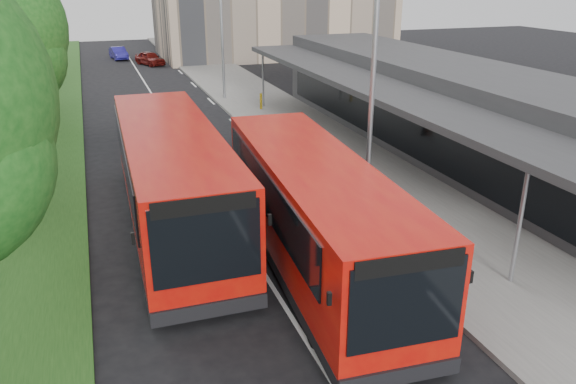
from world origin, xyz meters
The scene contains 15 objects.
ground centered at (0.00, 0.00, 0.00)m, with size 120.00×120.00×0.00m, color black.
pavement centered at (6.00, 20.00, 0.07)m, with size 5.00×80.00×0.15m, color slate.
grass_verge centered at (-7.00, 20.00, 0.05)m, with size 5.00×80.00×0.10m, color #1D4717.
lane_centre_line centered at (0.00, 15.00, 0.01)m, with size 0.12×70.00×0.01m, color silver.
kerb_dashes centered at (3.30, 19.00, 0.01)m, with size 0.12×56.00×0.01m.
station_building centered at (10.86, 8.00, 2.04)m, with size 7.70×26.00×4.00m.
tree_far centered at (-7.01, 21.05, 4.71)m, with size 4.55×4.55×7.29m.
lamp_post_near centered at (4.12, 2.00, 4.72)m, with size 1.44×0.28×8.00m.
lamp_post_far centered at (4.12, 22.00, 4.72)m, with size 1.44×0.28×8.00m.
bus_main centered at (1.47, -0.22, 1.57)m, with size 3.46×10.99×3.07m.
bus_second centered at (-1.79, 3.56, 1.67)m, with size 3.14×11.57×3.26m.
litter_bin centered at (5.25, 10.03, 0.62)m, with size 0.53×0.53×0.95m, color #342215.
bollard centered at (5.52, 18.24, 0.61)m, with size 0.15×0.15×0.92m, color #EAB50C.
car_near centered at (1.41, 38.67, 0.59)m, with size 1.40×3.49×1.19m, color #540E0C.
car_far centered at (-0.97, 43.31, 0.57)m, with size 1.20×3.45×1.14m, color navy.
Camera 1 is at (-3.86, -13.16, 7.67)m, focal length 35.00 mm.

